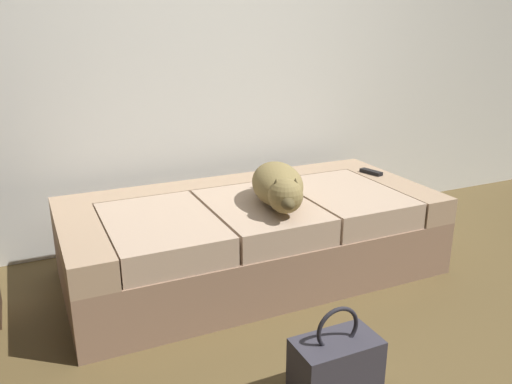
{
  "coord_description": "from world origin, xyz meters",
  "views": [
    {
      "loc": [
        -1.09,
        -1.35,
        1.34
      ],
      "look_at": [
        0.0,
        1.01,
        0.49
      ],
      "focal_mm": 36.37,
      "sensor_mm": 36.0,
      "label": 1
    }
  ],
  "objects_px": {
    "tv_remote": "(371,172)",
    "handbag": "(335,367)",
    "dog_tan": "(279,186)",
    "couch": "(252,236)"
  },
  "relations": [
    {
      "from": "couch",
      "to": "handbag",
      "type": "relative_size",
      "value": 5.29
    },
    {
      "from": "tv_remote",
      "to": "couch",
      "type": "bearing_deg",
      "value": 173.11
    },
    {
      "from": "tv_remote",
      "to": "handbag",
      "type": "xyz_separation_m",
      "value": [
        -1.01,
        -1.18,
        -0.32
      ]
    },
    {
      "from": "handbag",
      "to": "tv_remote",
      "type": "bearing_deg",
      "value": 49.23
    },
    {
      "from": "dog_tan",
      "to": "tv_remote",
      "type": "height_order",
      "value": "dog_tan"
    },
    {
      "from": "dog_tan",
      "to": "handbag",
      "type": "height_order",
      "value": "dog_tan"
    },
    {
      "from": "tv_remote",
      "to": "handbag",
      "type": "distance_m",
      "value": 1.59
    },
    {
      "from": "couch",
      "to": "tv_remote",
      "type": "distance_m",
      "value": 0.91
    },
    {
      "from": "tv_remote",
      "to": "handbag",
      "type": "bearing_deg",
      "value": -145.37
    },
    {
      "from": "dog_tan",
      "to": "tv_remote",
      "type": "bearing_deg",
      "value": 19.24
    }
  ]
}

